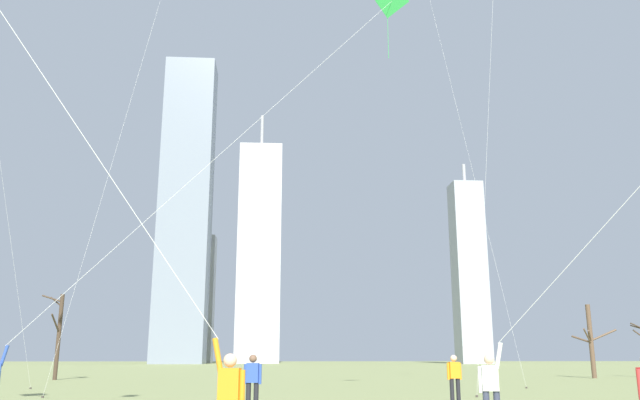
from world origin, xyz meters
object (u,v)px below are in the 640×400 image
Objects in this scene: kite_flyer_far_back_yellow at (101,194)px; distant_kite_low_near_trees_blue at (439,38)px; kite_flyer_midfield_left_orange at (615,243)px; kite_flyer_foreground_left_green at (131,250)px; bare_tree_leftmost at (58,333)px; bystander_strolling_midfield at (253,381)px; bystander_far_off_by_trees at (454,377)px; bare_tree_rightmost at (591,340)px.

distant_kite_low_near_trees_blue is (13.02, 25.49, 16.91)m from kite_flyer_far_back_yellow.
kite_flyer_far_back_yellow is 1.05× the size of kite_flyer_midfield_left_orange.
kite_flyer_foreground_left_green is at bearing -131.21° from distant_kite_low_near_trees_blue.
distant_kite_low_near_trees_blue is 4.32× the size of bare_tree_leftmost.
bystander_far_off_by_trees is (6.67, 3.13, 0.00)m from bystander_strolling_midfield.
bystander_strolling_midfield is 0.28× the size of bare_tree_leftmost.
kite_flyer_foreground_left_green is 0.68× the size of distant_kite_low_near_trees_blue.
bystander_strolling_midfield is at bearing -11.21° from kite_flyer_foreground_left_green.
bare_tree_leftmost is at bearing 157.40° from distant_kite_low_near_trees_blue.
kite_flyer_far_back_yellow is 9.14m from bystander_strolling_midfield.
bystander_far_off_by_trees is at bearing 25.13° from bystander_strolling_midfield.
distant_kite_low_near_trees_blue is (3.16, 23.66, 17.29)m from kite_flyer_midfield_left_orange.
kite_flyer_foreground_left_green is at bearing 99.30° from kite_flyer_far_back_yellow.
bystander_far_off_by_trees is at bearing -124.69° from bare_tree_rightmost.
bystander_far_off_by_trees is (9.01, 11.32, -3.31)m from kite_flyer_far_back_yellow.
kite_flyer_far_back_yellow reaches higher than kite_flyer_midfield_left_orange.
bystander_strolling_midfield is 1.00× the size of bystander_far_off_by_trees.
bare_tree_rightmost is (24.22, 28.49, 1.84)m from bystander_strolling_midfield.
bystander_strolling_midfield is 0.30× the size of bare_tree_rightmost.
kite_flyer_far_back_yellow is at bearing -80.70° from kite_flyer_foreground_left_green.
bystander_far_off_by_trees is at bearing 12.77° from kite_flyer_foreground_left_green.
kite_flyer_midfield_left_orange is 40.56m from bare_tree_leftmost.
bystander_far_off_by_trees is (-0.85, 9.50, -2.93)m from kite_flyer_midfield_left_orange.
bystander_far_off_by_trees is 0.06× the size of distant_kite_low_near_trees_blue.
kite_flyer_far_back_yellow is 9.85× the size of bystander_strolling_midfield.
bare_tree_leftmost is at bearing 122.75° from kite_flyer_midfield_left_orange.
kite_flyer_midfield_left_orange is at bearing -97.61° from distant_kite_low_near_trees_blue.
bystander_strolling_midfield is at bearing -154.87° from bystander_far_off_by_trees.
bystander_far_off_by_trees is at bearing -105.79° from distant_kite_low_near_trees_blue.
bystander_far_off_by_trees is 0.30× the size of bare_tree_rightmost.
kite_flyer_midfield_left_orange reaches higher than bare_tree_rightmost.
distant_kite_low_near_trees_blue reaches higher than bystander_far_off_by_trees.
distant_kite_low_near_trees_blue is at bearing 58.31° from bystander_strolling_midfield.
kite_flyer_foreground_left_green reaches higher than bare_tree_leftmost.
distant_kite_low_near_trees_blue reaches higher than kite_flyer_midfield_left_orange.
bare_tree_leftmost is at bearing 130.59° from bystander_far_off_by_trees.
kite_flyer_midfield_left_orange is 38.67m from bare_tree_rightmost.
kite_flyer_far_back_yellow reaches higher than bare_tree_leftmost.
kite_flyer_far_back_yellow is 2.96× the size of bare_tree_rightmost.
kite_flyer_foreground_left_green reaches higher than kite_flyer_midfield_left_orange.
bare_tree_leftmost is (-14.42, 27.74, 2.22)m from bystander_strolling_midfield.
kite_flyer_midfield_left_orange reaches higher than bystander_strolling_midfield.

